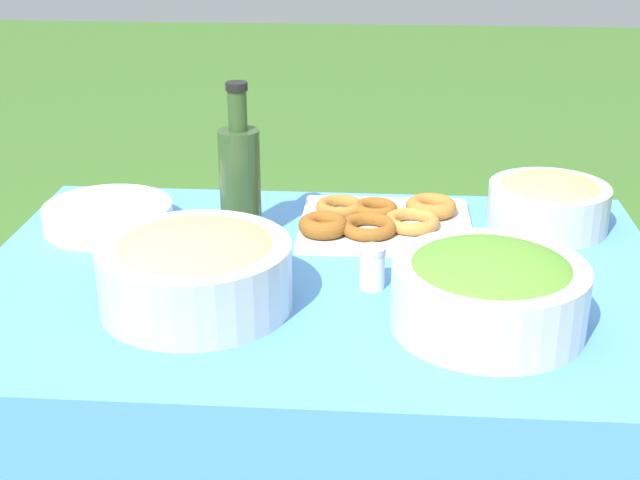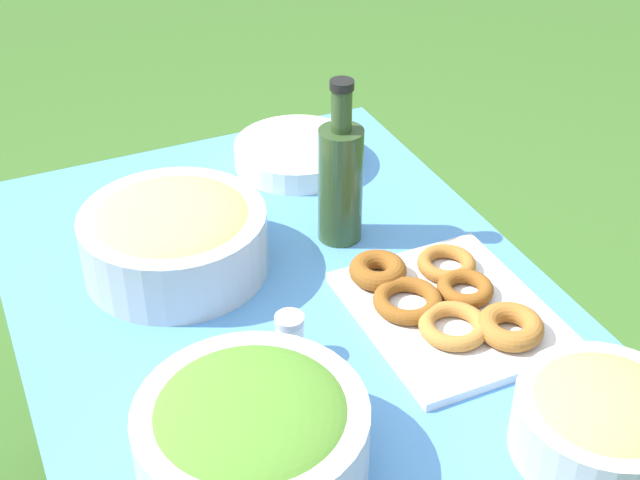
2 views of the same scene
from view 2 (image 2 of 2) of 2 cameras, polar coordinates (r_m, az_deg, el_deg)
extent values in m
cube|color=#4C8CD1|center=(1.47, -1.58, -4.97)|extent=(1.25, 0.87, 0.02)
cube|color=#4C8CD1|center=(1.72, 11.78, -4.22)|extent=(1.25, 0.01, 0.22)
cube|color=#4C8CD1|center=(1.49, -17.23, -12.73)|extent=(1.25, 0.01, 0.22)
cube|color=#4C8CD1|center=(2.02, -8.42, 2.67)|extent=(0.01, 0.87, 0.22)
cylinder|color=slate|center=(2.21, 1.76, -0.65)|extent=(0.05, 0.05, 0.66)
cylinder|color=slate|center=(2.06, -17.46, -5.62)|extent=(0.05, 0.05, 0.66)
cylinder|color=silver|center=(1.19, -4.36, -12.61)|extent=(0.31, 0.31, 0.11)
ellipsoid|color=#51892D|center=(1.16, -4.45, -11.28)|extent=(0.27, 0.27, 0.07)
cylinder|color=#B2B7BC|center=(1.54, -9.28, -0.10)|extent=(0.32, 0.32, 0.11)
ellipsoid|color=tan|center=(1.52, -9.43, 1.19)|extent=(0.28, 0.28, 0.07)
cube|color=silver|center=(1.46, 8.40, -4.60)|extent=(0.34, 0.29, 0.02)
torus|color=brown|center=(1.48, 9.28, -3.09)|extent=(0.12, 0.12, 0.02)
torus|color=brown|center=(1.45, 5.63, -3.88)|extent=(0.16, 0.16, 0.03)
torus|color=#B27533|center=(1.41, 8.54, -5.46)|extent=(0.15, 0.15, 0.03)
torus|color=#A36628|center=(1.41, 12.08, -5.44)|extent=(0.15, 0.15, 0.03)
torus|color=#A36628|center=(1.53, 8.10, -1.52)|extent=(0.12, 0.12, 0.02)
torus|color=brown|center=(1.50, 3.72, -1.95)|extent=(0.14, 0.14, 0.03)
cylinder|color=white|center=(1.86, -1.47, 5.08)|extent=(0.26, 0.26, 0.01)
cylinder|color=white|center=(1.85, -1.47, 5.40)|extent=(0.26, 0.26, 0.01)
cylinder|color=white|center=(1.85, -1.48, 5.73)|extent=(0.26, 0.26, 0.01)
cylinder|color=white|center=(1.84, -1.48, 6.05)|extent=(0.26, 0.26, 0.01)
cylinder|color=#2D4723|center=(1.58, 1.31, 3.52)|extent=(0.08, 0.08, 0.22)
cylinder|color=#2D4723|center=(1.51, 1.39, 8.32)|extent=(0.04, 0.04, 0.08)
cylinder|color=black|center=(1.49, 1.41, 9.90)|extent=(0.04, 0.04, 0.01)
cylinder|color=#B2B7BC|center=(1.27, 17.61, -11.27)|extent=(0.24, 0.24, 0.09)
ellipsoid|color=tan|center=(1.25, 17.86, -10.29)|extent=(0.21, 0.21, 0.07)
cylinder|color=white|center=(1.36, -1.94, -6.36)|extent=(0.04, 0.04, 0.06)
cylinder|color=silver|center=(1.34, -1.97, -5.13)|extent=(0.05, 0.05, 0.01)
camera|label=1|loc=(1.41, -69.15, 1.67)|focal=50.00mm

